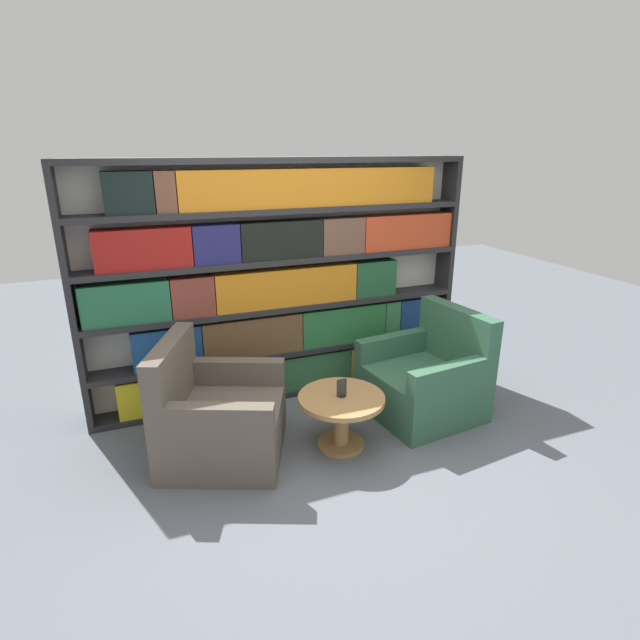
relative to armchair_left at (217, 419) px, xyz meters
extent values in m
plane|color=slate|center=(0.80, -0.38, -0.31)|extent=(14.00, 14.00, 0.00)
cube|color=silver|center=(0.80, 0.95, 0.80)|extent=(3.57, 0.05, 2.22)
cube|color=#262628|center=(-0.96, 0.82, 0.80)|extent=(0.05, 0.30, 2.22)
cube|color=#262628|center=(2.56, 0.82, 0.80)|extent=(0.05, 0.30, 2.22)
cube|color=#262628|center=(0.80, 0.82, -0.29)|extent=(3.47, 0.30, 0.05)
cube|color=#262628|center=(0.80, 0.82, 0.13)|extent=(3.47, 0.30, 0.05)
cube|color=#262628|center=(0.80, 0.82, 0.58)|extent=(3.47, 0.30, 0.05)
cube|color=#262628|center=(0.80, 0.82, 1.02)|extent=(3.47, 0.30, 0.05)
cube|color=#262628|center=(0.80, 0.82, 1.47)|extent=(3.47, 0.30, 0.05)
cube|color=#262628|center=(0.80, 0.82, 1.88)|extent=(3.47, 0.30, 0.05)
cube|color=gold|center=(-0.51, 0.80, -0.09)|extent=(0.44, 0.20, 0.34)
cube|color=#30793B|center=(-0.20, 0.80, -0.09)|extent=(0.18, 0.20, 0.34)
cube|color=#32673F|center=(0.68, 0.80, -0.09)|extent=(1.56, 0.20, 0.34)
cube|color=#C7832C|center=(1.97, 0.80, -0.09)|extent=(1.01, 0.20, 0.34)
cube|color=navy|center=(-0.27, 0.80, 0.34)|extent=(0.59, 0.20, 0.36)
cube|color=brown|center=(0.49, 0.80, 0.34)|extent=(0.92, 0.20, 0.36)
cube|color=#286E3A|center=(1.40, 0.80, 0.34)|extent=(0.88, 0.20, 0.36)
cube|color=#367847|center=(1.93, 0.80, 0.34)|extent=(0.16, 0.20, 0.36)
cube|color=navy|center=(2.19, 0.80, 0.34)|extent=(0.34, 0.20, 0.36)
cube|color=#256644|center=(-0.56, 0.80, 0.78)|extent=(0.70, 0.20, 0.35)
cube|color=brown|center=(-0.02, 0.80, 0.78)|extent=(0.36, 0.20, 0.35)
cube|color=orange|center=(0.84, 0.80, 0.78)|extent=(1.33, 0.20, 0.35)
cube|color=#205230|center=(1.72, 0.80, 0.78)|extent=(0.43, 0.20, 0.35)
cube|color=maroon|center=(-0.37, 0.80, 1.21)|extent=(0.76, 0.20, 0.33)
cube|color=navy|center=(0.21, 0.80, 1.21)|extent=(0.39, 0.20, 0.33)
cube|color=black|center=(0.79, 0.80, 1.21)|extent=(0.74, 0.20, 0.33)
cube|color=brown|center=(1.37, 0.80, 1.21)|extent=(0.41, 0.20, 0.33)
cube|color=#C04020|center=(2.06, 0.80, 1.21)|extent=(0.93, 0.20, 0.33)
cube|color=black|center=(-0.43, 0.80, 1.65)|extent=(0.37, 0.20, 0.32)
cube|color=brown|center=(-0.16, 0.80, 1.65)|extent=(0.16, 0.20, 0.32)
cube|color=orange|center=(1.10, 0.80, 1.65)|extent=(2.35, 0.20, 0.32)
cube|color=brown|center=(0.05, -0.02, -0.10)|extent=(1.16, 1.16, 0.43)
cube|color=brown|center=(-0.30, 0.12, 0.38)|extent=(0.47, 0.88, 0.52)
cube|color=brown|center=(-0.04, -0.40, 0.22)|extent=(0.73, 0.40, 0.21)
cube|color=brown|center=(0.26, 0.31, 0.22)|extent=(0.73, 0.40, 0.21)
cube|color=#336047|center=(1.83, -0.02, -0.10)|extent=(0.98, 0.99, 0.43)
cube|color=#336047|center=(2.20, 0.02, 0.38)|extent=(0.24, 0.90, 0.52)
cube|color=#336047|center=(1.71, 0.36, 0.22)|extent=(0.75, 0.21, 0.21)
cube|color=#336047|center=(1.80, -0.41, 0.22)|extent=(0.75, 0.21, 0.21)
cylinder|color=#AD7F4C|center=(0.94, -0.25, -0.11)|extent=(0.12, 0.12, 0.41)
cylinder|color=#AD7F4C|center=(0.94, -0.25, -0.30)|extent=(0.38, 0.38, 0.03)
cylinder|color=#AD7F4C|center=(0.94, -0.25, 0.12)|extent=(0.69, 0.69, 0.04)
cube|color=black|center=(0.94, -0.25, 0.14)|extent=(0.05, 0.06, 0.01)
cube|color=#2D2D2D|center=(0.94, -0.25, 0.21)|extent=(0.08, 0.01, 0.15)
camera|label=1|loc=(-0.50, -3.45, 1.99)|focal=28.00mm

